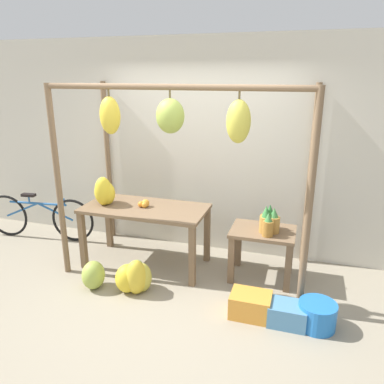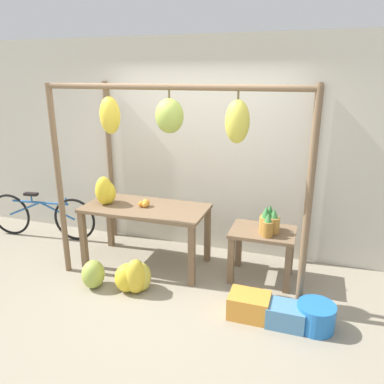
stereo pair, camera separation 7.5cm
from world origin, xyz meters
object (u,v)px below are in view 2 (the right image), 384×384
object	(u,v)px
fruit_crate_white	(249,305)
fruit_crate_purple	(286,315)
banana_pile_ground_left	(93,274)
parked_bicycle	(42,216)
pineapple_cluster	(268,222)
blue_bucket	(316,316)
orange_pile	(145,203)
banana_pile_ground_right	(134,276)
banana_pile_on_table	(105,192)

from	to	relation	value
fruit_crate_white	fruit_crate_purple	distance (m)	0.36
banana_pile_ground_left	parked_bicycle	xyz separation A→B (m)	(-1.47, 0.96, 0.18)
pineapple_cluster	banana_pile_ground_left	world-z (taller)	pineapple_cluster
pineapple_cluster	blue_bucket	distance (m)	1.12
orange_pile	parked_bicycle	bearing A→B (deg)	171.94
banana_pile_ground_left	fruit_crate_white	distance (m)	1.79
orange_pile	banana_pile_ground_right	bearing A→B (deg)	-77.76
banana_pile_ground_right	parked_bicycle	size ratio (longest dim) A/B	0.29
orange_pile	banana_pile_ground_right	xyz separation A→B (m)	(0.14, -0.63, -0.64)
pineapple_cluster	banana_pile_ground_left	xyz separation A→B (m)	(-1.85, -0.77, -0.58)
banana_pile_on_table	fruit_crate_white	bearing A→B (deg)	-17.82
pineapple_cluster	fruit_crate_white	size ratio (longest dim) A/B	0.85
pineapple_cluster	parked_bicycle	size ratio (longest dim) A/B	0.20
pineapple_cluster	banana_pile_ground_right	world-z (taller)	pineapple_cluster
blue_bucket	fruit_crate_purple	size ratio (longest dim) A/B	1.00
banana_pile_on_table	banana_pile_ground_right	bearing A→B (deg)	-41.24
pineapple_cluster	parked_bicycle	xyz separation A→B (m)	(-3.31, 0.19, -0.40)
pineapple_cluster	parked_bicycle	world-z (taller)	pineapple_cluster
orange_pile	banana_pile_ground_right	world-z (taller)	orange_pile
orange_pile	blue_bucket	distance (m)	2.29
orange_pile	fruit_crate_purple	bearing A→B (deg)	-21.61
pineapple_cluster	fruit_crate_purple	xyz separation A→B (m)	(0.30, -0.78, -0.63)
pineapple_cluster	blue_bucket	xyz separation A→B (m)	(0.58, -0.74, -0.61)
fruit_crate_purple	orange_pile	bearing A→B (deg)	158.39
pineapple_cluster	orange_pile	bearing A→B (deg)	-177.47
banana_pile_on_table	fruit_crate_purple	xyz separation A→B (m)	(2.32, -0.66, -0.83)
banana_pile_ground_right	fruit_crate_white	distance (m)	1.30
banana_pile_on_table	banana_pile_ground_right	distance (m)	1.15
pineapple_cluster	banana_pile_ground_right	size ratio (longest dim) A/B	0.71
banana_pile_on_table	banana_pile_ground_left	xyz separation A→B (m)	(0.17, -0.65, -0.77)
banana_pile_on_table	fruit_crate_white	xyz separation A→B (m)	(1.96, -0.63, -0.81)
pineapple_cluster	fruit_crate_purple	world-z (taller)	pineapple_cluster
banana_pile_ground_right	blue_bucket	distance (m)	1.94
banana_pile_on_table	pineapple_cluster	world-z (taller)	banana_pile_on_table
banana_pile_on_table	parked_bicycle	size ratio (longest dim) A/B	0.21
orange_pile	parked_bicycle	size ratio (longest dim) A/B	0.08
pineapple_cluster	blue_bucket	world-z (taller)	pineapple_cluster
banana_pile_ground_right	parked_bicycle	world-z (taller)	parked_bicycle
orange_pile	pineapple_cluster	world-z (taller)	pineapple_cluster
pineapple_cluster	banana_pile_ground_left	size ratio (longest dim) A/B	1.04
blue_bucket	banana_pile_ground_left	bearing A→B (deg)	-179.25
banana_pile_ground_right	parked_bicycle	bearing A→B (deg)	155.60
blue_bucket	parked_bicycle	world-z (taller)	parked_bicycle
orange_pile	pineapple_cluster	bearing A→B (deg)	2.53
banana_pile_ground_left	banana_pile_ground_right	world-z (taller)	banana_pile_ground_right
banana_pile_on_table	orange_pile	world-z (taller)	banana_pile_on_table
orange_pile	blue_bucket	world-z (taller)	orange_pile
fruit_crate_purple	banana_pile_on_table	bearing A→B (deg)	164.17
blue_bucket	orange_pile	bearing A→B (deg)	161.98
banana_pile_on_table	pineapple_cluster	size ratio (longest dim) A/B	1.06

